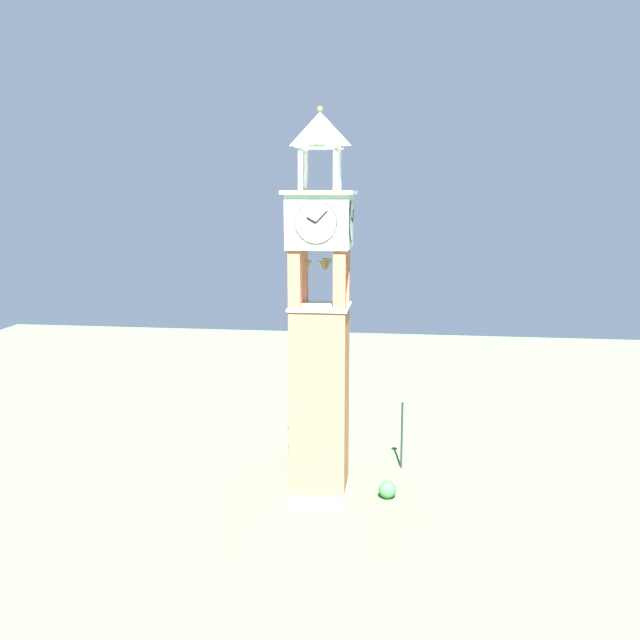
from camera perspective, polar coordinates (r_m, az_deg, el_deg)
ground at (r=35.10m, az=0.00°, el=-14.28°), size 80.00×80.00×0.00m
clock_tower at (r=32.62m, az=0.00°, el=-1.87°), size 3.22×3.22×18.58m
park_bench at (r=38.70m, az=-2.35°, el=-11.08°), size 0.80×1.66×0.95m
lamp_post at (r=37.34m, az=6.87°, el=-8.18°), size 0.36×0.36×4.06m
trash_bin at (r=38.08m, az=1.56°, el=-11.58°), size 0.52×0.52×0.80m
shrub_near_entry at (r=34.63m, az=5.65°, el=-13.92°), size 0.86×0.86×0.86m
shrub_left_of_tower at (r=39.10m, az=-1.57°, el=-11.05°), size 0.70×0.70×0.70m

